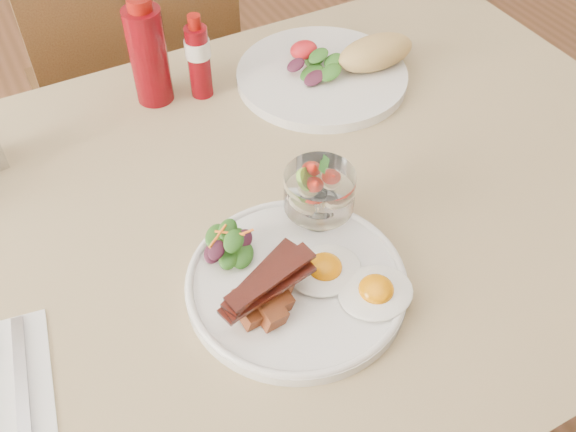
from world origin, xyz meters
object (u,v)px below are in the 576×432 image
at_px(main_plate, 296,283).
at_px(second_plate, 335,69).
at_px(fruit_cup, 319,191).
at_px(table, 266,248).
at_px(ketchup_bottle, 148,54).
at_px(chair_far, 138,93).
at_px(hot_sauce_bottle, 198,58).

distance_m(main_plate, second_plate, 0.46).
bearing_deg(fruit_cup, main_plate, -134.11).
xyz_separation_m(table, ketchup_bottle, (-0.05, 0.32, 0.17)).
height_order(chair_far, second_plate, chair_far).
relative_size(fruit_cup, hot_sauce_bottle, 0.65).
bearing_deg(chair_far, hot_sauce_bottle, -85.76).
bearing_deg(ketchup_bottle, second_plate, -17.53).
height_order(chair_far, fruit_cup, chair_far).
distance_m(main_plate, fruit_cup, 0.12).
xyz_separation_m(table, fruit_cup, (0.05, -0.07, 0.16)).
xyz_separation_m(main_plate, second_plate, (0.28, 0.37, 0.01)).
bearing_deg(table, fruit_cup, -53.88).
height_order(table, second_plate, second_plate).
relative_size(table, second_plate, 4.21).
distance_m(table, second_plate, 0.35).
relative_size(chair_far, second_plate, 2.94).
bearing_deg(hot_sauce_bottle, table, -95.37).
height_order(fruit_cup, second_plate, fruit_cup).
distance_m(table, main_plate, 0.18).
bearing_deg(ketchup_bottle, main_plate, -87.66).
xyz_separation_m(table, main_plate, (-0.03, -0.14, 0.10)).
height_order(main_plate, second_plate, second_plate).
bearing_deg(main_plate, fruit_cup, 45.89).
distance_m(main_plate, ketchup_bottle, 0.47).
xyz_separation_m(fruit_cup, ketchup_bottle, (-0.09, 0.38, 0.02)).
bearing_deg(ketchup_bottle, fruit_cup, -76.11).
distance_m(chair_far, fruit_cup, 0.79).
bearing_deg(main_plate, chair_far, 88.02).
xyz_separation_m(second_plate, hot_sauce_bottle, (-0.22, 0.07, 0.05)).
height_order(main_plate, ketchup_bottle, ketchup_bottle).
bearing_deg(table, chair_far, 90.00).
relative_size(table, chair_far, 1.43).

